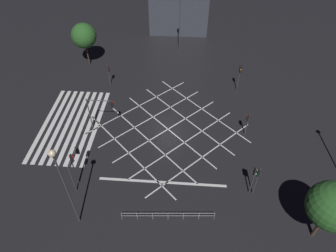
% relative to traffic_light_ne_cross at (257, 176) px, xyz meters
% --- Properties ---
extents(ground_plane, '(200.00, 200.00, 0.00)m').
position_rel_traffic_light_ne_cross_xyz_m(ground_plane, '(-8.36, -8.84, -2.77)').
color(ground_plane, black).
extents(road_markings, '(19.46, 25.01, 0.01)m').
position_rel_traffic_light_ne_cross_xyz_m(road_markings, '(-7.97, -16.75, -2.77)').
color(road_markings, silver).
rests_on(road_markings, ground_plane).
extents(traffic_light_ne_cross, '(0.36, 0.39, 3.87)m').
position_rel_traffic_light_ne_cross_xyz_m(traffic_light_ne_cross, '(0.00, 0.00, 0.00)').
color(traffic_light_ne_cross, '#424244').
rests_on(traffic_light_ne_cross, ground_plane).
extents(traffic_light_sw_cross, '(0.36, 0.39, 3.25)m').
position_rel_traffic_light_ne_cross_xyz_m(traffic_light_sw_cross, '(-16.69, -17.53, -0.44)').
color(traffic_light_sw_cross, '#424244').
rests_on(traffic_light_sw_cross, ground_plane).
extents(traffic_light_se_cross, '(0.36, 0.39, 4.38)m').
position_rel_traffic_light_ne_cross_xyz_m(traffic_light_se_cross, '(0.09, -17.16, 0.35)').
color(traffic_light_se_cross, '#424244').
rests_on(traffic_light_se_cross, ground_plane).
extents(traffic_light_nw_main, '(0.39, 0.36, 3.98)m').
position_rel_traffic_light_ne_cross_xyz_m(traffic_light_nw_main, '(-16.72, 0.06, 0.07)').
color(traffic_light_nw_main, '#424244').
rests_on(traffic_light_nw_main, ground_plane).
extents(traffic_light_se_main, '(2.82, 0.36, 3.77)m').
position_rel_traffic_light_ne_cross_xyz_m(traffic_light_se_main, '(-0.49, -17.24, 0.02)').
color(traffic_light_se_main, '#424244').
rests_on(traffic_light_se_main, ground_plane).
extents(traffic_light_median_north, '(0.36, 0.39, 3.21)m').
position_rel_traffic_light_ne_cross_xyz_m(traffic_light_median_north, '(-8.16, 0.13, -0.47)').
color(traffic_light_median_north, '#424244').
rests_on(traffic_light_median_north, ground_plane).
extents(traffic_light_ne_main, '(0.39, 0.36, 3.81)m').
position_rel_traffic_light_ne_cross_xyz_m(traffic_light_ne_main, '(-0.15, -0.23, -0.04)').
color(traffic_light_ne_main, '#424244').
rests_on(traffic_light_ne_main, ground_plane).
extents(traffic_light_median_south, '(0.36, 3.10, 4.51)m').
position_rel_traffic_light_ne_cross_xyz_m(traffic_light_median_south, '(-7.86, -16.32, 0.57)').
color(traffic_light_median_south, '#424244').
rests_on(traffic_light_median_south, ground_plane).
extents(street_lamp_west, '(0.49, 0.49, 8.92)m').
position_rel_traffic_light_ne_cross_xyz_m(street_lamp_west, '(-26.16, -8.40, 3.30)').
color(street_lamp_west, '#424244').
rests_on(street_lamp_west, ground_plane).
extents(street_lamp_far, '(0.55, 0.55, 9.66)m').
position_rel_traffic_light_ne_cross_xyz_m(street_lamp_far, '(4.14, -16.01, 4.13)').
color(street_lamp_far, '#424244').
rests_on(street_lamp_far, ground_plane).
extents(street_tree_near, '(3.59, 3.59, 6.53)m').
position_rel_traffic_light_ne_cross_xyz_m(street_tree_near, '(-21.77, -21.99, 1.95)').
color(street_tree_near, '#473323').
rests_on(street_tree_near, ground_plane).
extents(street_tree_far, '(4.00, 4.00, 6.71)m').
position_rel_traffic_light_ne_cross_xyz_m(street_tree_far, '(3.91, 4.84, 1.93)').
color(street_tree_far, '#473323').
rests_on(street_tree_far, ground_plane).
extents(pedestrian_railing, '(0.68, 8.43, 1.05)m').
position_rel_traffic_light_ne_cross_xyz_m(pedestrian_railing, '(3.37, -7.97, -2.10)').
color(pedestrian_railing, '#B7B7BC').
rests_on(pedestrian_railing, ground_plane).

